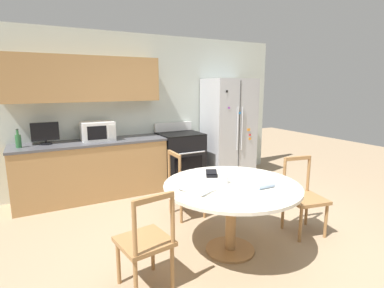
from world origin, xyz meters
The scene contains 16 objects.
ground_plane centered at (0.00, 0.00, 0.00)m, with size 14.00×14.00×0.00m, color #9E8466.
back_wall centered at (-0.30, 2.59, 1.45)m, with size 5.20×0.44×2.60m.
kitchen_counter centered at (-1.08, 2.29, 0.45)m, with size 2.27×0.64×0.90m.
refrigerator centered at (1.44, 2.24, 0.93)m, with size 0.87×0.72×1.87m.
oven_range centered at (0.43, 2.26, 0.47)m, with size 0.72×0.68×1.08m.
microwave centered at (-0.96, 2.33, 1.05)m, with size 0.48×0.37×0.29m.
countertop_tv centered at (-1.70, 2.35, 1.07)m, with size 0.37×0.16×0.32m.
counter_bottle centered at (-2.04, 2.28, 1.00)m, with size 0.07×0.07×0.26m.
dining_table centered at (-0.09, -0.02, 0.63)m, with size 1.41×1.41×0.75m.
dining_chair_right centered at (0.92, -0.08, 0.43)m, with size 0.49×0.49×0.90m.
dining_chair_left centered at (-1.08, -0.18, 0.43)m, with size 0.48×0.48×0.90m.
dining_chair_far centered at (-0.12, 0.98, 0.43)m, with size 0.43×0.43×0.90m.
candle_glass centered at (-0.13, 0.04, 0.78)m, with size 0.08×0.08×0.08m.
folded_napkin centered at (0.13, -0.28, 0.77)m, with size 0.20×0.05×0.05m.
wallet centered at (-0.13, 0.31, 0.77)m, with size 0.16×0.17×0.07m.
mail_stack centered at (-0.50, -0.02, 0.76)m, with size 0.32×0.36×0.02m.
Camera 1 is at (-1.84, -2.42, 1.75)m, focal length 28.00 mm.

